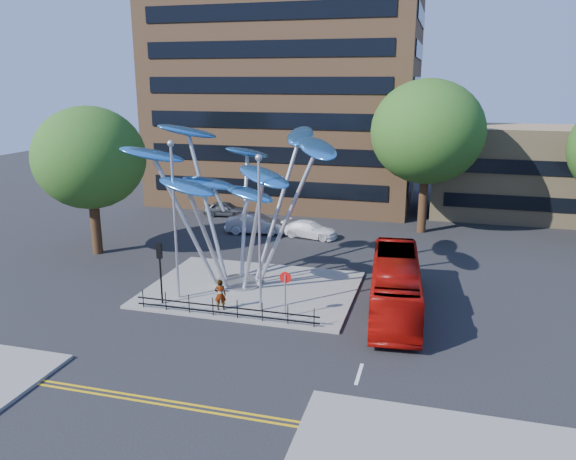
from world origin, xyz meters
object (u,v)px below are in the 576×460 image
(tree_left, at_px, (90,158))
(street_lamp_left, at_px, (174,207))
(leaf_sculpture, at_px, (237,172))
(parked_car_left, at_px, (225,209))
(parked_car_mid, at_px, (256,224))
(no_entry_sign_island, at_px, (285,287))
(traffic_light_island, at_px, (160,260))
(tree_right, at_px, (427,132))
(pedestrian, at_px, (220,295))
(red_bus, at_px, (395,285))
(parked_car_right, at_px, (310,230))
(street_lamp_right, at_px, (259,220))

(tree_left, distance_m, street_lamp_left, 11.60)
(leaf_sculpture, bearing_deg, parked_car_left, 114.19)
(parked_car_left, distance_m, parked_car_mid, 6.60)
(street_lamp_left, distance_m, no_entry_sign_island, 7.47)
(street_lamp_left, xyz_separation_m, traffic_light_island, (-0.50, -1.00, -2.74))
(parked_car_left, bearing_deg, no_entry_sign_island, -156.57)
(no_entry_sign_island, relative_size, parked_car_mid, 0.51)
(tree_right, height_order, parked_car_mid, tree_right)
(street_lamp_left, relative_size, parked_car_mid, 1.83)
(street_lamp_left, xyz_separation_m, parked_car_left, (-4.83, 19.35, -4.68))
(traffic_light_island, distance_m, pedestrian, 3.79)
(tree_left, bearing_deg, no_entry_sign_island, -25.07)
(tree_left, distance_m, traffic_light_island, 12.44)
(tree_right, distance_m, tree_left, 25.09)
(parked_car_mid, bearing_deg, red_bus, -143.73)
(parked_car_left, bearing_deg, tree_right, -98.52)
(no_entry_sign_island, height_order, parked_car_right, no_entry_sign_island)
(street_lamp_left, xyz_separation_m, street_lamp_right, (5.00, -0.50, -0.26))
(parked_car_mid, height_order, parked_car_right, parked_car_mid)
(street_lamp_left, xyz_separation_m, parked_car_right, (4.17, 14.50, -4.72))
(tree_right, bearing_deg, red_bus, -92.33)
(tree_left, xyz_separation_m, red_bus, (21.32, -4.78, -5.35))
(street_lamp_left, distance_m, parked_car_right, 15.81)
(pedestrian, bearing_deg, traffic_light_island, -16.20)
(no_entry_sign_island, bearing_deg, pedestrian, -179.74)
(parked_car_right, bearing_deg, tree_right, -54.65)
(tree_right, xyz_separation_m, street_lamp_right, (-7.50, -19.00, -2.94))
(leaf_sculpture, height_order, red_bus, leaf_sculpture)
(tree_left, bearing_deg, parked_car_right, 30.34)
(tree_right, relative_size, parked_car_left, 3.07)
(leaf_sculpture, bearing_deg, parked_car_right, 81.28)
(parked_car_left, xyz_separation_m, parked_car_mid, (4.50, -4.83, 0.12))
(red_bus, bearing_deg, street_lamp_right, -167.09)
(tree_left, xyz_separation_m, street_lamp_left, (9.50, -6.50, -1.44))
(street_lamp_left, bearing_deg, parked_car_left, 104.02)
(leaf_sculpture, height_order, traffic_light_island, leaf_sculpture)
(leaf_sculpture, bearing_deg, red_bus, -8.85)
(no_entry_sign_island, bearing_deg, parked_car_right, 98.56)
(red_bus, xyz_separation_m, parked_car_mid, (-12.15, 12.81, -0.65))
(leaf_sculpture, relative_size, pedestrian, 7.51)
(red_bus, relative_size, parked_car_left, 2.63)
(parked_car_left, bearing_deg, parked_car_right, -124.03)
(tree_left, height_order, street_lamp_right, tree_left)
(street_lamp_right, bearing_deg, tree_left, 154.23)
(traffic_light_island, xyz_separation_m, pedestrian, (3.42, 0.00, -1.62))
(parked_car_mid, bearing_deg, tree_right, -80.01)
(tree_left, bearing_deg, street_lamp_right, -25.77)
(pedestrian, relative_size, parked_car_left, 0.43)
(no_entry_sign_island, height_order, parked_car_mid, no_entry_sign_island)
(street_lamp_left, bearing_deg, parked_car_right, 73.96)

